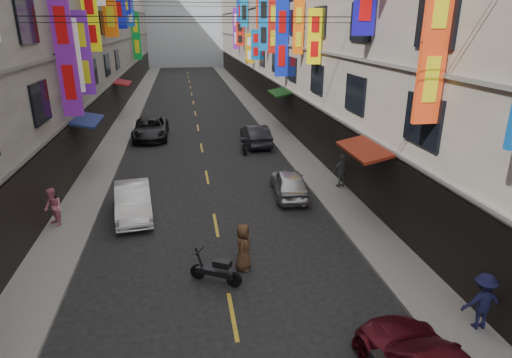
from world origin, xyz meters
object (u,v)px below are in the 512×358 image
object	(u,v)px
scooter_crossing	(216,271)
pedestrian_crossing	(243,247)
pedestrian_rnear	(483,301)
pedestrian_rfar	(342,171)
car_right_far	(256,135)
car_right_mid	(289,183)
car_left_mid	(133,201)
pedestrian_lfar	(53,207)
car_left_far	(151,129)
scooter_far_right	(244,146)

from	to	relation	value
scooter_crossing	pedestrian_crossing	world-z (taller)	pedestrian_crossing
pedestrian_rnear	pedestrian_rfar	size ratio (longest dim) A/B	0.96
pedestrian_rnear	pedestrian_rfar	bearing A→B (deg)	-86.06
scooter_crossing	car_right_far	xyz separation A→B (m)	(4.04, 16.31, 0.26)
car_right_far	pedestrian_rfar	xyz separation A→B (m)	(2.88, -8.99, 0.26)
car_right_far	pedestrian_rfar	world-z (taller)	pedestrian_rfar
pedestrian_rfar	car_right_mid	bearing A→B (deg)	-2.83
car_left_mid	pedestrian_lfar	distance (m)	3.14
scooter_crossing	pedestrian_rnear	size ratio (longest dim) A/B	0.99
scooter_crossing	pedestrian_crossing	distance (m)	1.25
pedestrian_lfar	pedestrian_rnear	world-z (taller)	pedestrian_rnear
car_right_mid	pedestrian_lfar	world-z (taller)	pedestrian_lfar
car_left_far	pedestrian_crossing	xyz separation A→B (m)	(4.16, -18.75, 0.11)
pedestrian_rfar	pedestrian_lfar	bearing A→B (deg)	-1.44
car_left_far	pedestrian_rnear	distance (m)	25.02
car_right_mid	pedestrian_lfar	distance (m)	10.44
scooter_crossing	car_right_far	size ratio (longest dim) A/B	0.38
pedestrian_rnear	pedestrian_crossing	size ratio (longest dim) A/B	0.98
scooter_crossing	scooter_far_right	size ratio (longest dim) A/B	0.89
scooter_crossing	scooter_far_right	bearing A→B (deg)	19.13
car_right_far	pedestrian_lfar	bearing A→B (deg)	45.59
pedestrian_lfar	pedestrian_rnear	distance (m)	15.56
scooter_crossing	car_left_mid	xyz separation A→B (m)	(-3.12, 5.78, 0.25)
scooter_crossing	car_left_mid	distance (m)	6.58
scooter_crossing	pedestrian_lfar	xyz separation A→B (m)	(-6.17, 5.05, 0.48)
scooter_crossing	car_left_far	world-z (taller)	car_left_far
car_left_far	pedestrian_crossing	world-z (taller)	pedestrian_crossing
pedestrian_rnear	car_right_mid	bearing A→B (deg)	-70.92
car_left_far	pedestrian_rnear	bearing A→B (deg)	-65.93
pedestrian_lfar	scooter_far_right	bearing A→B (deg)	98.72
car_right_far	pedestrian_rnear	xyz separation A→B (m)	(2.80, -19.80, 0.23)
car_left_mid	car_left_far	size ratio (longest dim) A/B	0.80
scooter_crossing	car_left_mid	size ratio (longest dim) A/B	0.38
pedestrian_lfar	pedestrian_rfar	world-z (taller)	pedestrian_rfar
scooter_far_right	car_left_far	bearing A→B (deg)	-33.99
scooter_far_right	pedestrian_crossing	bearing A→B (deg)	85.44
scooter_crossing	car_right_mid	world-z (taller)	car_right_mid
scooter_far_right	pedestrian_crossing	xyz separation A→B (m)	(-2.02, -13.98, 0.39)
pedestrian_rnear	car_left_far	bearing A→B (deg)	-62.02
car_right_mid	pedestrian_crossing	distance (m)	6.97
pedestrian_rnear	pedestrian_crossing	distance (m)	7.19
car_left_mid	car_left_far	bearing A→B (deg)	83.67
scooter_crossing	car_right_mid	bearing A→B (deg)	-0.05
scooter_crossing	pedestrian_lfar	world-z (taller)	pedestrian_lfar
pedestrian_lfar	pedestrian_rfar	bearing A→B (deg)	62.18
car_left_mid	car_left_far	world-z (taller)	car_left_far
car_left_mid	car_right_mid	world-z (taller)	car_left_mid
scooter_crossing	pedestrian_rfar	bearing A→B (deg)	-12.69
scooter_far_right	car_right_mid	bearing A→B (deg)	101.81
car_left_mid	car_left_far	distance (m)	13.65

